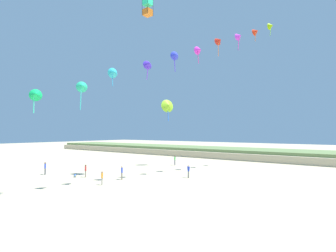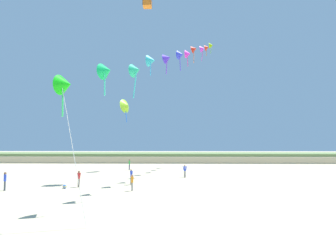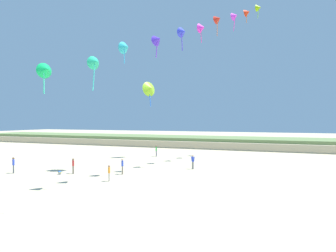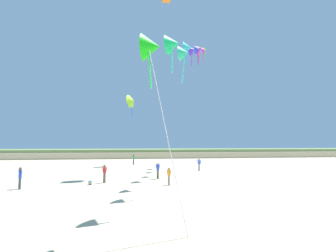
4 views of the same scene
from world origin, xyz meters
name	(u,v)px [view 1 (image 1 of 4)]	position (x,y,z in m)	size (l,w,h in m)	color
ground_plane	(81,191)	(0.00, 0.00, 0.00)	(240.00, 240.00, 0.00)	beige
dune_ridge	(242,153)	(0.00, 41.76, 0.99)	(120.00, 13.68, 2.00)	#BFAE8B
person_near_left	(45,167)	(-12.41, 3.00, 0.97)	(0.48, 0.47, 1.68)	#474C56
person_near_right	(175,159)	(-4.23, 21.67, 1.00)	(0.34, 0.58, 1.73)	#282D4C
person_mid_center	(188,170)	(4.38, 12.49, 0.95)	(0.56, 0.30, 1.65)	gray
person_far_left	(122,172)	(-1.42, 6.66, 0.95)	(0.40, 0.52, 1.65)	#726656
person_far_right	(86,170)	(-6.36, 5.06, 0.93)	(0.50, 0.39, 1.60)	#726656
person_far_center	(102,177)	(-0.77, 3.14, 0.86)	(0.36, 0.47, 1.49)	gray
kite_banner_string	(175,55)	(3.66, 10.63, 15.13)	(13.92, 36.75, 23.60)	#14CD15
large_kite_low_lead	(148,7)	(-0.20, 9.91, 21.90)	(1.07, 1.07, 2.13)	orange
large_kite_mid_trail	(168,105)	(-4.56, 20.16, 10.26)	(2.03, 2.51, 3.85)	#9BE12A
beach_ball	(75,176)	(-7.41, 4.24, 0.18)	(0.36, 0.36, 0.36)	blue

